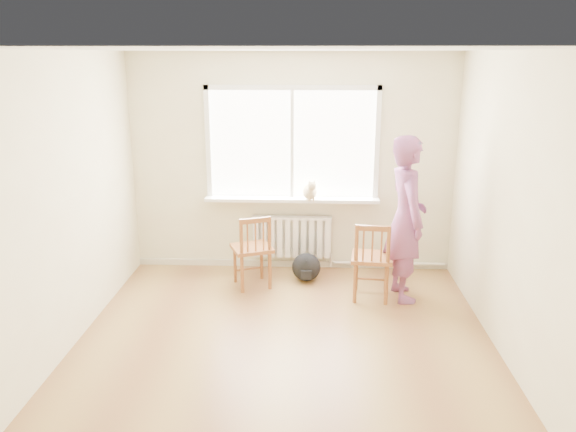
# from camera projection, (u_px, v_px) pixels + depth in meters

# --- Properties ---
(floor) EXTENTS (4.50, 4.50, 0.00)m
(floor) POSITION_uv_depth(u_px,v_px,m) (283.00, 355.00, 5.16)
(floor) COLOR #A27A42
(floor) RESTS_ON ground
(ceiling) EXTENTS (4.50, 4.50, 0.00)m
(ceiling) POSITION_uv_depth(u_px,v_px,m) (282.00, 49.00, 4.40)
(ceiling) COLOR white
(ceiling) RESTS_ON back_wall
(back_wall) EXTENTS (4.00, 0.01, 2.70)m
(back_wall) POSITION_uv_depth(u_px,v_px,m) (292.00, 164.00, 6.94)
(back_wall) COLOR beige
(back_wall) RESTS_ON ground
(window) EXTENTS (2.12, 0.05, 1.42)m
(window) POSITION_uv_depth(u_px,v_px,m) (292.00, 139.00, 6.83)
(window) COLOR white
(window) RESTS_ON back_wall
(windowsill) EXTENTS (2.15, 0.22, 0.04)m
(windowsill) POSITION_uv_depth(u_px,v_px,m) (292.00, 199.00, 6.95)
(windowsill) COLOR white
(windowsill) RESTS_ON back_wall
(radiator) EXTENTS (1.00, 0.12, 0.55)m
(radiator) POSITION_uv_depth(u_px,v_px,m) (292.00, 236.00, 7.10)
(radiator) COLOR white
(radiator) RESTS_ON back_wall
(heating_pipe) EXTENTS (1.40, 0.04, 0.04)m
(heating_pipe) POSITION_uv_depth(u_px,v_px,m) (389.00, 263.00, 7.18)
(heating_pipe) COLOR silver
(heating_pipe) RESTS_ON back_wall
(baseboard) EXTENTS (4.00, 0.03, 0.08)m
(baseboard) POSITION_uv_depth(u_px,v_px,m) (292.00, 264.00, 7.29)
(baseboard) COLOR beige
(baseboard) RESTS_ON ground
(chair_left) EXTENTS (0.56, 0.55, 0.89)m
(chair_left) POSITION_uv_depth(u_px,v_px,m) (253.00, 251.00, 6.54)
(chair_left) COLOR brown
(chair_left) RESTS_ON floor
(chair_right) EXTENTS (0.49, 0.48, 0.91)m
(chair_right) POSITION_uv_depth(u_px,v_px,m) (372.00, 261.00, 6.21)
(chair_right) COLOR brown
(chair_right) RESTS_ON floor
(person) EXTENTS (0.54, 0.73, 1.84)m
(person) POSITION_uv_depth(u_px,v_px,m) (406.00, 219.00, 6.16)
(person) COLOR #AF3A66
(person) RESTS_ON floor
(cat) EXTENTS (0.22, 0.40, 0.27)m
(cat) POSITION_uv_depth(u_px,v_px,m) (310.00, 191.00, 6.82)
(cat) COLOR beige
(cat) RESTS_ON windowsill
(backpack) EXTENTS (0.38, 0.31, 0.35)m
(backpack) POSITION_uv_depth(u_px,v_px,m) (306.00, 267.00, 6.81)
(backpack) COLOR black
(backpack) RESTS_ON floor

